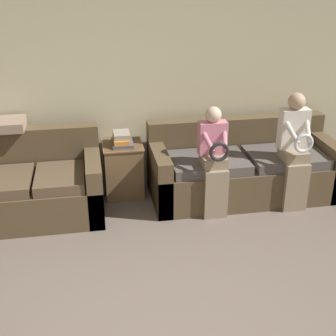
{
  "coord_description": "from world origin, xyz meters",
  "views": [
    {
      "loc": [
        -0.45,
        -2.09,
        2.52
      ],
      "look_at": [
        0.25,
        1.86,
        0.73
      ],
      "focal_mm": 50.0,
      "sensor_mm": 36.0,
      "label": 1
    }
  ],
  "objects_px": {
    "couch_main": "(242,169)",
    "child_right_seated": "(295,147)",
    "throw_pillow": "(7,124)",
    "book_stack": "(122,139)",
    "couch_side": "(36,187)",
    "side_shelf": "(123,168)",
    "child_left_seated": "(214,157)"
  },
  "relations": [
    {
      "from": "couch_side",
      "to": "child_right_seated",
      "type": "xyz_separation_m",
      "value": [
        2.75,
        -0.29,
        0.38
      ]
    },
    {
      "from": "child_left_seated",
      "to": "side_shelf",
      "type": "bearing_deg",
      "value": 146.23
    },
    {
      "from": "couch_main",
      "to": "child_right_seated",
      "type": "relative_size",
      "value": 1.67
    },
    {
      "from": "child_left_seated",
      "to": "throw_pillow",
      "type": "relative_size",
      "value": 3.06
    },
    {
      "from": "child_right_seated",
      "to": "book_stack",
      "type": "relative_size",
      "value": 4.06
    },
    {
      "from": "couch_side",
      "to": "throw_pillow",
      "type": "height_order",
      "value": "throw_pillow"
    },
    {
      "from": "couch_main",
      "to": "couch_side",
      "type": "height_order",
      "value": "couch_side"
    },
    {
      "from": "throw_pillow",
      "to": "book_stack",
      "type": "bearing_deg",
      "value": -0.4
    },
    {
      "from": "couch_main",
      "to": "book_stack",
      "type": "bearing_deg",
      "value": 169.7
    },
    {
      "from": "couch_main",
      "to": "couch_side",
      "type": "relative_size",
      "value": 1.53
    },
    {
      "from": "couch_side",
      "to": "throw_pillow",
      "type": "bearing_deg",
      "value": 130.3
    },
    {
      "from": "child_right_seated",
      "to": "side_shelf",
      "type": "height_order",
      "value": "child_right_seated"
    },
    {
      "from": "child_left_seated",
      "to": "throw_pillow",
      "type": "bearing_deg",
      "value": 163.94
    },
    {
      "from": "child_left_seated",
      "to": "book_stack",
      "type": "relative_size",
      "value": 3.73
    },
    {
      "from": "couch_main",
      "to": "child_right_seated",
      "type": "height_order",
      "value": "child_right_seated"
    },
    {
      "from": "couch_side",
      "to": "book_stack",
      "type": "relative_size",
      "value": 4.43
    },
    {
      "from": "side_shelf",
      "to": "book_stack",
      "type": "height_order",
      "value": "book_stack"
    },
    {
      "from": "couch_side",
      "to": "throw_pillow",
      "type": "distance_m",
      "value": 0.73
    },
    {
      "from": "couch_side",
      "to": "book_stack",
      "type": "distance_m",
      "value": 1.06
    },
    {
      "from": "child_left_seated",
      "to": "side_shelf",
      "type": "distance_m",
      "value": 1.13
    },
    {
      "from": "couch_main",
      "to": "couch_side",
      "type": "xyz_separation_m",
      "value": [
        -2.3,
        -0.05,
        -0.0
      ]
    },
    {
      "from": "book_stack",
      "to": "throw_pillow",
      "type": "relative_size",
      "value": 0.82
    },
    {
      "from": "book_stack",
      "to": "throw_pillow",
      "type": "distance_m",
      "value": 1.23
    },
    {
      "from": "child_right_seated",
      "to": "side_shelf",
      "type": "distance_m",
      "value": 1.93
    },
    {
      "from": "child_left_seated",
      "to": "book_stack",
      "type": "height_order",
      "value": "child_left_seated"
    },
    {
      "from": "child_right_seated",
      "to": "book_stack",
      "type": "bearing_deg",
      "value": 161.8
    },
    {
      "from": "book_stack",
      "to": "couch_main",
      "type": "bearing_deg",
      "value": -10.3
    },
    {
      "from": "couch_side",
      "to": "child_right_seated",
      "type": "bearing_deg",
      "value": -6.06
    },
    {
      "from": "couch_main",
      "to": "child_left_seated",
      "type": "bearing_deg",
      "value": -141.49
    },
    {
      "from": "couch_main",
      "to": "throw_pillow",
      "type": "xyz_separation_m",
      "value": [
        -2.56,
        0.25,
        0.61
      ]
    },
    {
      "from": "couch_main",
      "to": "throw_pillow",
      "type": "relative_size",
      "value": 5.57
    },
    {
      "from": "couch_side",
      "to": "side_shelf",
      "type": "bearing_deg",
      "value": 17.67
    }
  ]
}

